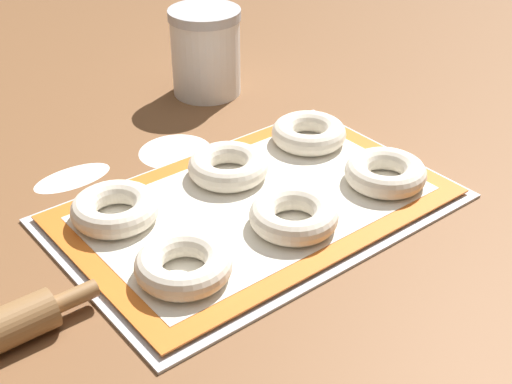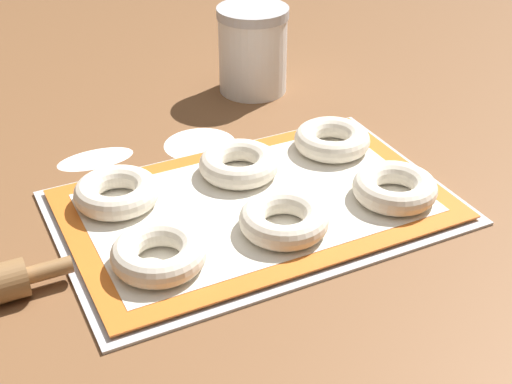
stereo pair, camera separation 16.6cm
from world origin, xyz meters
The scene contains 12 objects.
ground_plane centered at (0.00, 0.00, 0.00)m, with size 2.80×2.80×0.00m, color brown.
baking_tray centered at (0.02, -0.02, 0.00)m, with size 0.51×0.33×0.01m.
baking_mat centered at (0.02, -0.02, 0.01)m, with size 0.49×0.31×0.00m.
bagel_front_left centered at (-0.14, -0.09, 0.03)m, with size 0.11×0.11×0.03m.
bagel_front_center centered at (0.02, -0.09, 0.03)m, with size 0.11×0.11×0.03m.
bagel_front_right centered at (0.19, -0.09, 0.03)m, with size 0.11×0.11×0.03m.
bagel_back_left centered at (-0.15, 0.06, 0.03)m, with size 0.11×0.11×0.03m.
bagel_back_center centered at (0.03, 0.06, 0.03)m, with size 0.11×0.11×0.03m.
bagel_back_right centered at (0.18, 0.06, 0.03)m, with size 0.11×0.11×0.03m.
flour_canister centered at (0.18, 0.32, 0.07)m, with size 0.12×0.12×0.15m.
flour_patch_near centered at (-0.14, 0.21, 0.00)m, with size 0.11×0.06×0.00m.
flour_patch_far centered at (0.02, 0.18, 0.00)m, with size 0.11×0.11×0.00m.
Camera 1 is at (-0.47, -0.63, 0.53)m, focal length 50.00 mm.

